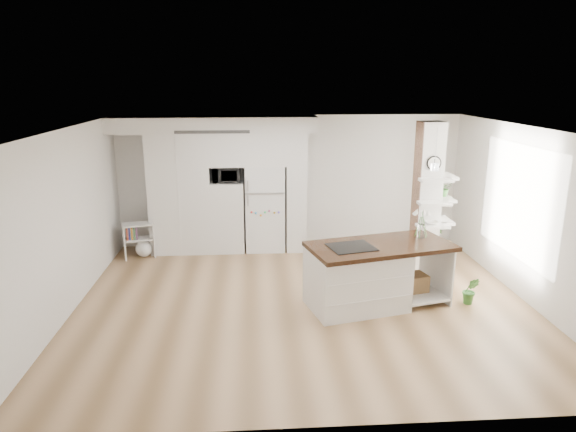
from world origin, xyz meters
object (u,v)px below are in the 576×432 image
(bookshelf, at_px, (141,242))
(floor_plant_a, at_px, (470,290))
(refrigerator, at_px, (265,208))
(kitchen_island, at_px, (364,275))

(bookshelf, bearing_deg, floor_plant_a, -39.99)
(refrigerator, relative_size, floor_plant_a, 3.92)
(bookshelf, distance_m, floor_plant_a, 6.13)
(kitchen_island, bearing_deg, refrigerator, 102.42)
(refrigerator, distance_m, floor_plant_a, 4.32)
(kitchen_island, xyz_separation_m, bookshelf, (-3.89, 2.53, -0.20))
(refrigerator, bearing_deg, bookshelf, -171.91)
(kitchen_island, height_order, floor_plant_a, kitchen_island)
(bookshelf, bearing_deg, refrigerator, -7.06)
(refrigerator, height_order, kitchen_island, refrigerator)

